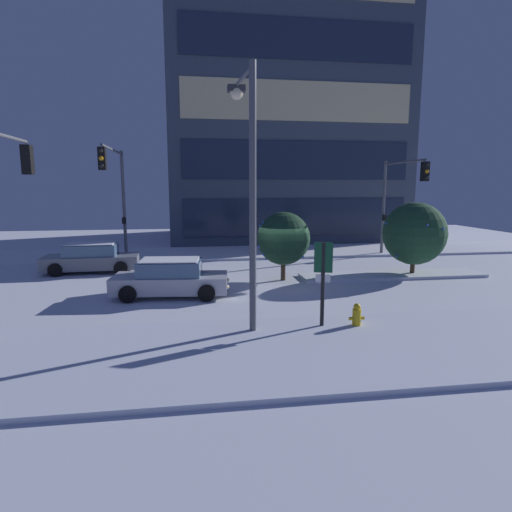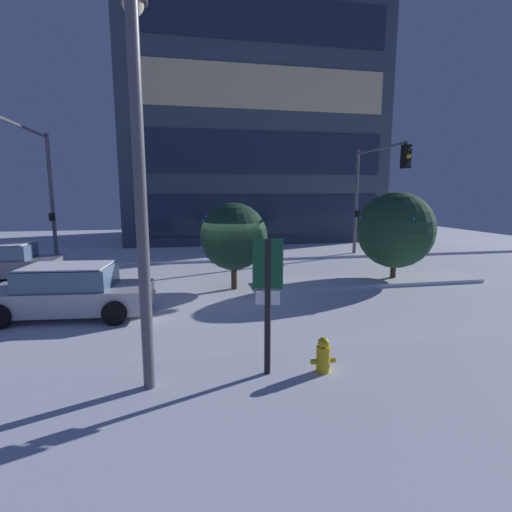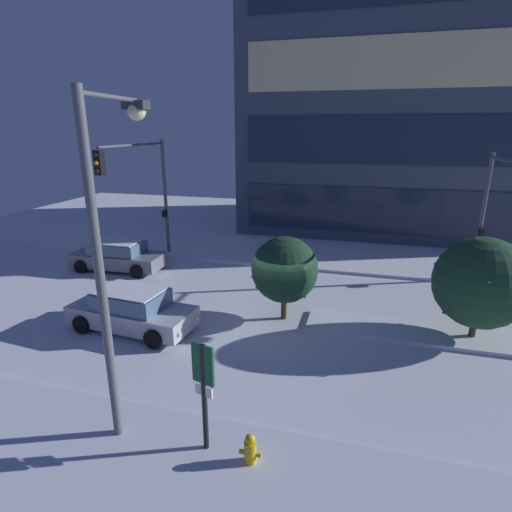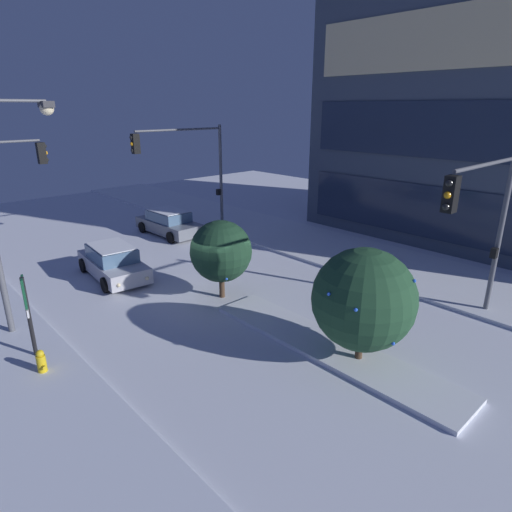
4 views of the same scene
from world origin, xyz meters
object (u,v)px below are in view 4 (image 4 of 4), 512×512
at_px(parking_info_sign, 27,308).
at_px(traffic_light_corner_far_right, 483,215).
at_px(car_near, 113,262).
at_px(fire_hydrant, 42,363).
at_px(decorated_tree_left_of_median, 363,299).
at_px(car_far, 169,223).
at_px(street_lamp_arched, 7,186).
at_px(decorated_tree_median, 221,251).
at_px(traffic_light_corner_far_left, 189,161).

bearing_deg(parking_info_sign, traffic_light_corner_far_right, -18.40).
bearing_deg(car_near, parking_info_sign, -40.08).
height_order(car_near, parking_info_sign, parking_info_sign).
distance_m(fire_hydrant, parking_info_sign, 1.70).
bearing_deg(decorated_tree_left_of_median, car_far, 168.26).
distance_m(car_near, street_lamp_arched, 6.53).
bearing_deg(car_far, traffic_light_corner_far_right, -177.84).
xyz_separation_m(fire_hydrant, decorated_tree_median, (-0.74, 7.18, 1.56)).
bearing_deg(decorated_tree_left_of_median, car_near, -168.72).
bearing_deg(street_lamp_arched, decorated_tree_median, -26.33).
bearing_deg(car_far, traffic_light_corner_far_left, -148.10).
distance_m(parking_info_sign, decorated_tree_left_of_median, 9.86).
relative_size(car_near, traffic_light_corner_far_right, 0.79).
distance_m(traffic_light_corner_far_left, decorated_tree_left_of_median, 15.28).
distance_m(traffic_light_corner_far_right, fire_hydrant, 14.14).
xyz_separation_m(street_lamp_arched, decorated_tree_median, (2.51, 6.46, -3.02)).
xyz_separation_m(traffic_light_corner_far_right, decorated_tree_median, (-7.84, -4.47, -2.14)).
relative_size(parking_info_sign, decorated_tree_median, 0.84).
bearing_deg(car_far, parking_info_sign, 129.22).
bearing_deg(traffic_light_corner_far_left, decorated_tree_median, 62.41).
height_order(car_near, traffic_light_corner_far_right, traffic_light_corner_far_right).
relative_size(traffic_light_corner_far_right, decorated_tree_median, 1.85).
height_order(car_far, decorated_tree_median, decorated_tree_median).
height_order(traffic_light_corner_far_right, street_lamp_arched, street_lamp_arched).
bearing_deg(car_near, traffic_light_corner_far_right, 32.77).
distance_m(car_near, decorated_tree_median, 5.67).
xyz_separation_m(decorated_tree_median, decorated_tree_left_of_median, (6.51, 0.08, 0.12)).
relative_size(car_near, decorated_tree_median, 1.47).
bearing_deg(decorated_tree_median, parking_info_sign, -92.55).
xyz_separation_m(car_near, decorated_tree_left_of_median, (11.57, 2.31, 1.37)).
relative_size(car_near, traffic_light_corner_far_left, 0.74).
height_order(fire_hydrant, parking_info_sign, parking_info_sign).
xyz_separation_m(car_far, fire_hydrant, (10.02, -10.54, -0.31)).
bearing_deg(traffic_light_corner_far_right, traffic_light_corner_far_left, -88.98).
distance_m(traffic_light_corner_far_left, decorated_tree_median, 9.38).
distance_m(car_near, decorated_tree_left_of_median, 11.87).
bearing_deg(traffic_light_corner_far_left, parking_info_sign, 34.47).
relative_size(car_near, parking_info_sign, 1.74).
bearing_deg(parking_info_sign, decorated_tree_left_of_median, -26.90).
relative_size(car_near, car_far, 0.98).
bearing_deg(traffic_light_corner_far_right, car_far, -86.27).
bearing_deg(traffic_light_corner_far_right, decorated_tree_left_of_median, -16.80).
height_order(car_near, car_far, same).
distance_m(car_far, decorated_tree_median, 9.95).
bearing_deg(decorated_tree_median, decorated_tree_left_of_median, 0.68).
height_order(traffic_light_corner_far_right, fire_hydrant, traffic_light_corner_far_right).
xyz_separation_m(traffic_light_corner_far_left, street_lamp_arched, (5.51, -10.66, 0.55)).
distance_m(car_far, street_lamp_arched, 12.67).
bearing_deg(fire_hydrant, car_far, 133.55).
bearing_deg(car_far, fire_hydrant, 131.99).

